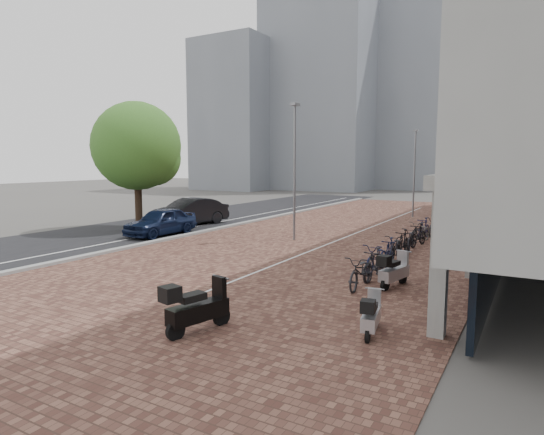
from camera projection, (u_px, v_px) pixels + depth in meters
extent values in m
plane|color=#474442|center=(187.00, 272.00, 16.37)|extent=(140.00, 140.00, 0.00)
cube|color=brown|center=(357.00, 231.00, 25.71)|extent=(14.50, 42.00, 0.04)
cube|color=black|center=(200.00, 219.00, 31.15)|extent=(8.00, 50.00, 0.03)
cube|color=gray|center=(249.00, 222.00, 29.21)|extent=(0.35, 42.00, 0.14)
cube|color=white|center=(225.00, 221.00, 30.16)|extent=(0.12, 44.00, 0.00)
cube|color=white|center=(361.00, 231.00, 25.61)|extent=(0.10, 30.00, 0.00)
cube|color=black|center=(517.00, 202.00, 25.19)|extent=(0.15, 38.00, 3.20)
cube|color=#989893|center=(515.00, 169.00, 25.08)|extent=(1.60, 38.00, 0.30)
cube|color=#989893|center=(439.00, 262.00, 10.09)|extent=(0.35, 0.35, 3.40)
cube|color=#989893|center=(474.00, 228.00, 15.26)|extent=(0.35, 0.35, 3.40)
cube|color=#989893|center=(490.00, 211.00, 20.42)|extent=(0.35, 0.35, 3.40)
cube|color=#989893|center=(500.00, 201.00, 25.59)|extent=(0.35, 0.35, 3.40)
cube|color=#989893|center=(507.00, 194.00, 30.75)|extent=(0.35, 0.35, 3.40)
cube|color=#989893|center=(512.00, 189.00, 35.92)|extent=(0.35, 0.35, 3.40)
cube|color=#989893|center=(515.00, 186.00, 41.08)|extent=(0.35, 0.35, 3.40)
cube|color=gray|center=(323.00, 72.00, 63.67)|extent=(14.00, 12.00, 32.00)
cube|color=gray|center=(423.00, 95.00, 64.12)|extent=(12.00, 10.00, 26.00)
cube|color=gray|center=(239.00, 117.00, 64.17)|extent=(10.00, 10.00, 20.00)
imported|color=#0E1733|center=(161.00, 222.00, 24.43)|extent=(1.79, 4.27, 1.44)
imported|color=black|center=(189.00, 212.00, 28.20)|extent=(2.78, 5.24, 1.64)
cylinder|color=slate|center=(441.00, 236.00, 17.40)|extent=(0.07, 0.07, 2.17)
cube|color=navy|center=(442.00, 209.00, 17.25)|extent=(0.48, 0.20, 0.49)
cylinder|color=slate|center=(294.00, 174.00, 22.44)|extent=(0.12, 0.12, 6.56)
cylinder|color=gray|center=(414.00, 174.00, 31.91)|extent=(0.12, 0.12, 5.96)
cylinder|color=#382619|center=(139.00, 202.00, 26.43)|extent=(0.41, 0.41, 3.15)
sphere|color=#376522|center=(137.00, 146.00, 26.05)|extent=(4.95, 4.95, 4.95)
sphere|color=#376522|center=(153.00, 158.00, 26.44)|extent=(3.15, 3.15, 3.15)
imported|color=black|center=(361.00, 272.00, 14.20)|extent=(0.75, 1.99, 1.04)
imported|color=black|center=(375.00, 265.00, 15.15)|extent=(0.57, 1.77, 1.05)
imported|color=#121533|center=(377.00, 258.00, 16.27)|extent=(0.79, 2.01, 1.04)
imported|color=#121833|center=(390.00, 252.00, 17.20)|extent=(0.67, 1.79, 1.05)
imported|color=black|center=(396.00, 247.00, 18.24)|extent=(0.88, 2.03, 1.04)
imported|color=black|center=(403.00, 243.00, 19.22)|extent=(0.53, 1.76, 1.05)
imported|color=black|center=(411.00, 239.00, 20.19)|extent=(0.94, 2.04, 1.04)
imported|color=black|center=(418.00, 235.00, 21.16)|extent=(0.76, 1.80, 1.05)
imported|color=#524F4B|center=(421.00, 232.00, 22.22)|extent=(1.10, 2.08, 1.04)
imported|color=#141538|center=(424.00, 229.00, 23.25)|extent=(0.66, 1.79, 1.05)
imported|color=black|center=(434.00, 226.00, 24.11)|extent=(0.72, 1.98, 1.04)
imported|color=#15203B|center=(437.00, 223.00, 25.14)|extent=(0.53, 1.76, 1.05)
imported|color=black|center=(446.00, 222.00, 26.00)|extent=(0.76, 2.00, 1.04)
imported|color=#52161D|center=(441.00, 219.00, 27.20)|extent=(0.53, 1.76, 1.05)
imported|color=black|center=(451.00, 217.00, 28.01)|extent=(0.69, 1.97, 1.04)
imported|color=black|center=(453.00, 215.00, 29.04)|extent=(0.67, 1.79, 1.05)
imported|color=#57534F|center=(455.00, 213.00, 30.05)|extent=(0.86, 2.03, 1.04)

